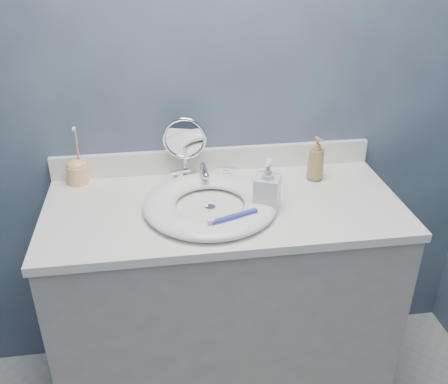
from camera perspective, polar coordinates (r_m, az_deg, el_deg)
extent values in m
cube|color=#404960|center=(1.83, -1.30, 11.73)|extent=(2.20, 0.02, 2.40)
cube|color=#A8A199|center=(1.97, -0.04, -12.81)|extent=(1.20, 0.55, 0.85)
cube|color=white|center=(1.72, -0.05, -1.72)|extent=(1.22, 0.57, 0.03)
cube|color=white|center=(1.92, -1.17, 3.75)|extent=(1.22, 0.02, 0.09)
cylinder|color=silver|center=(1.68, -1.59, -1.79)|extent=(0.04, 0.04, 0.01)
cube|color=silver|center=(1.86, -2.37, 1.50)|extent=(0.22, 0.05, 0.01)
cylinder|color=silver|center=(1.84, -2.38, 2.30)|extent=(0.03, 0.03, 0.06)
cylinder|color=silver|center=(1.79, -2.25, 2.45)|extent=(0.02, 0.09, 0.02)
sphere|color=silver|center=(1.75, -2.09, 1.81)|extent=(0.03, 0.03, 0.03)
cylinder|color=silver|center=(1.85, -5.00, 1.77)|extent=(0.02, 0.02, 0.03)
cube|color=silver|center=(1.84, -5.03, 2.35)|extent=(0.08, 0.03, 0.01)
cylinder|color=silver|center=(1.86, 0.23, 2.11)|extent=(0.02, 0.02, 0.03)
cube|color=silver|center=(1.85, 0.23, 2.69)|extent=(0.08, 0.03, 0.01)
cylinder|color=silver|center=(1.88, -4.37, 1.82)|extent=(0.09, 0.09, 0.01)
cylinder|color=silver|center=(1.86, -4.44, 3.47)|extent=(0.01, 0.01, 0.12)
torus|color=silver|center=(1.82, -4.55, 6.12)|extent=(0.16, 0.03, 0.16)
cylinder|color=white|center=(1.82, -4.55, 6.12)|extent=(0.14, 0.02, 0.14)
imported|color=#9E7E47|center=(1.86, 10.48, 3.75)|extent=(0.08, 0.08, 0.17)
imported|color=silver|center=(1.64, 4.98, 0.75)|extent=(0.11, 0.11, 0.18)
cylinder|color=#F7CA7B|center=(1.90, -16.36, 1.96)|extent=(0.08, 0.08, 0.07)
ellipsoid|color=#F7CA7B|center=(1.89, -16.51, 2.93)|extent=(0.08, 0.06, 0.05)
cylinder|color=#D17684|center=(1.86, -16.44, 4.81)|extent=(0.01, 0.02, 0.14)
cube|color=white|center=(1.83, -16.78, 6.92)|extent=(0.01, 0.02, 0.01)
cube|color=#313EB1|center=(1.55, 1.29, -2.80)|extent=(0.15, 0.07, 0.01)
cube|color=white|center=(1.51, -1.51, -3.33)|extent=(0.03, 0.02, 0.01)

